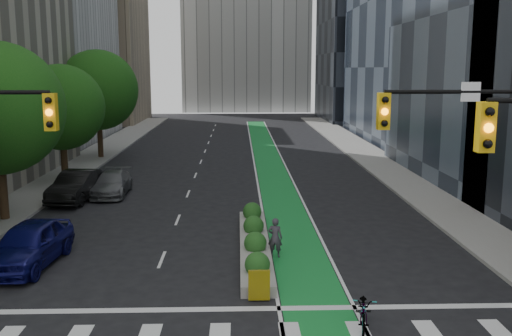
{
  "coord_description": "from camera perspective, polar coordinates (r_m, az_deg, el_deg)",
  "views": [
    {
      "loc": [
        0.56,
        -15.66,
        7.45
      ],
      "look_at": [
        1.35,
        9.78,
        3.0
      ],
      "focal_mm": 40.0,
      "sensor_mm": 36.0,
      "label": 1
    }
  ],
  "objects": [
    {
      "name": "parked_car_left_mid",
      "position": [
        34.07,
        -17.47,
        -1.72
      ],
      "size": [
        2.35,
        5.31,
        1.7
      ],
      "primitive_type": "imported",
      "rotation": [
        0.0,
        0.0,
        -0.11
      ],
      "color": "black",
      "rests_on": "ground"
    },
    {
      "name": "building_tan_far",
      "position": [
        84.39,
        -16.32,
        13.3
      ],
      "size": [
        14.0,
        16.0,
        26.0
      ],
      "primitive_type": "cube",
      "color": "tan",
      "rests_on": "ground"
    },
    {
      "name": "building_dark_end",
      "position": [
        86.14,
        11.63,
        14.09
      ],
      "size": [
        14.0,
        18.0,
        28.0
      ],
      "primitive_type": "cube",
      "color": "black",
      "rests_on": "ground"
    },
    {
      "name": "cyclist",
      "position": [
        22.9,
        1.93,
        -6.96
      ],
      "size": [
        0.67,
        0.53,
        1.61
      ],
      "primitive_type": "imported",
      "rotation": [
        0.0,
        0.0,
        2.87
      ],
      "color": "#3C3641",
      "rests_on": "ground"
    },
    {
      "name": "bicycle",
      "position": [
        17.43,
        10.75,
        -13.75
      ],
      "size": [
        1.04,
        2.02,
        1.01
      ],
      "primitive_type": "imported",
      "rotation": [
        0.0,
        0.0,
        -0.2
      ],
      "color": "gray",
      "rests_on": "ground"
    },
    {
      "name": "tree_far",
      "position": [
        49.07,
        -15.53,
        7.51
      ],
      "size": [
        6.6,
        6.6,
        9.0
      ],
      "color": "black",
      "rests_on": "ground"
    },
    {
      "name": "ground",
      "position": [
        17.35,
        -3.58,
        -15.54
      ],
      "size": [
        160.0,
        160.0,
        0.0
      ],
      "primitive_type": "plane",
      "color": "black",
      "rests_on": "ground"
    },
    {
      "name": "sidewalk_left",
      "position": [
        43.13,
        -18.4,
        -0.44
      ],
      "size": [
        3.6,
        90.0,
        0.15
      ],
      "primitive_type": "cube",
      "color": "gray",
      "rests_on": "ground"
    },
    {
      "name": "median_planter",
      "position": [
        23.79,
        -0.15,
        -7.4
      ],
      "size": [
        1.2,
        10.26,
        1.1
      ],
      "color": "gray",
      "rests_on": "ground"
    },
    {
      "name": "sidewalk_right",
      "position": [
        42.83,
        13.47,
        -0.27
      ],
      "size": [
        3.6,
        90.0,
        0.15
      ],
      "primitive_type": "cube",
      "color": "gray",
      "rests_on": "ground"
    },
    {
      "name": "parked_car_left_far",
      "position": [
        35.0,
        -14.22,
        -1.52
      ],
      "size": [
        2.05,
        4.8,
        1.38
      ],
      "primitive_type": "imported",
      "rotation": [
        0.0,
        0.0,
        0.02
      ],
      "color": "#545659",
      "rests_on": "ground"
    },
    {
      "name": "tree_midfar",
      "position": [
        39.47,
        -18.9,
        5.75
      ],
      "size": [
        5.6,
        5.6,
        7.76
      ],
      "color": "black",
      "rests_on": "ground"
    },
    {
      "name": "bike_lane_paint",
      "position": [
        46.33,
        1.27,
        0.67
      ],
      "size": [
        2.2,
        70.0,
        0.01
      ],
      "primitive_type": "cube",
      "color": "#188535",
      "rests_on": "ground"
    },
    {
      "name": "parked_car_left_near",
      "position": [
        23.51,
        -21.75,
        -7.1
      ],
      "size": [
        2.43,
        5.17,
        1.71
      ],
      "primitive_type": "imported",
      "rotation": [
        0.0,
        0.0,
        -0.08
      ],
      "color": "#0D0E52",
      "rests_on": "ground"
    }
  ]
}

